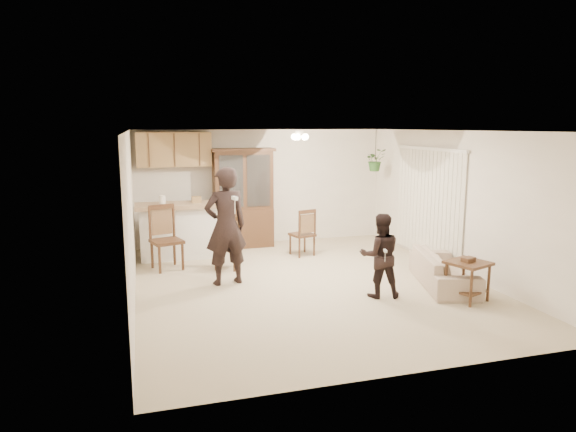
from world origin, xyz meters
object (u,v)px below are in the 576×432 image
object	(u,v)px
adult	(226,230)
chair_bar	(167,251)
sofa	(444,263)
china_hutch	(243,199)
chair_hutch_right	(302,242)
child	(380,254)
chair_hutch_left	(228,254)
side_table	(467,280)

from	to	relation	value
adult	chair_bar	world-z (taller)	adult
sofa	china_hutch	world-z (taller)	china_hutch
sofa	chair_hutch_right	size ratio (longest dim) A/B	1.97
child	china_hutch	size ratio (longest dim) A/B	0.64
sofa	chair_hutch_right	xyz separation A→B (m)	(-1.62, 2.52, -0.10)
chair_hutch_right	child	bearing A→B (deg)	82.52
child	chair_hutch_right	world-z (taller)	child
chair_hutch_left	chair_hutch_right	xyz separation A→B (m)	(1.61, 0.56, 0.00)
adult	sofa	bearing A→B (deg)	152.79
child	china_hutch	distance (m)	4.08
chair_bar	sofa	bearing A→B (deg)	-43.52
adult	side_table	distance (m)	3.82
china_hutch	chair_bar	distance (m)	2.29
side_table	china_hutch	bearing A→B (deg)	120.04
chair_bar	chair_hutch_left	bearing A→B (deg)	-30.25
adult	chair_bar	bearing A→B (deg)	-62.15
chair_bar	chair_hutch_left	xyz separation A→B (m)	(1.06, -0.27, -0.06)
adult	chair_hutch_left	bearing A→B (deg)	-110.34
sofa	side_table	xyz separation A→B (m)	(-0.09, -0.75, -0.06)
adult	child	xyz separation A→B (m)	(2.13, -1.30, -0.22)
sofa	side_table	bearing A→B (deg)	-170.19
adult	china_hutch	distance (m)	2.66
sofa	chair_hutch_left	bearing A→B (deg)	75.11
sofa	adult	distance (m)	3.60
chair_hutch_left	sofa	bearing A→B (deg)	-4.66
child	chair_hutch_left	distance (m)	2.97
child	chair_hutch_right	distance (m)	2.81
china_hutch	chair_hutch_right	bearing A→B (deg)	-48.49
side_table	adult	bearing A→B (deg)	151.17
china_hutch	chair_hutch_right	distance (m)	1.65
child	chair_hutch_right	bearing A→B (deg)	-69.81
sofa	china_hutch	xyz separation A→B (m)	(-2.61, 3.60, 0.68)
side_table	chair_bar	bearing A→B (deg)	144.65
adult	china_hutch	size ratio (longest dim) A/B	0.85
sofa	adult	size ratio (longest dim) A/B	1.04
adult	chair_hutch_right	distance (m)	2.38
chair_bar	chair_hutch_left	distance (m)	1.10
china_hutch	child	bearing A→B (deg)	-71.58
child	chair_hutch_left	size ratio (longest dim) A/B	1.43
chair_bar	chair_hutch_right	xyz separation A→B (m)	(2.67, 0.30, -0.06)
chair_bar	chair_hutch_right	world-z (taller)	chair_bar
child	chair_hutch_left	world-z (taller)	child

